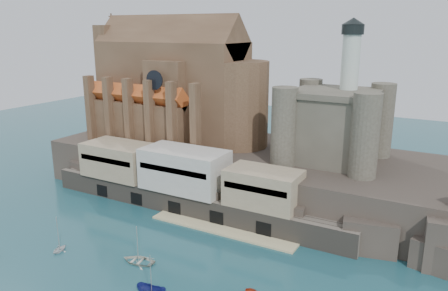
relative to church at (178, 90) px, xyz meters
name	(u,v)px	position (x,y,z in m)	size (l,w,h in m)	color
ground	(154,273)	(24.13, -41.85, -22.13)	(300.00, 300.00, 0.00)	#18454F
promontory	(259,173)	(23.94, -2.48, -17.20)	(100.00, 36.00, 10.00)	#2C2521
quay	(183,182)	(13.94, -18.78, -16.06)	(70.00, 12.00, 13.05)	#61584D
church	(178,90)	(0.00, 0.00, 0.00)	(47.00, 25.93, 30.51)	#4F3725
castle_keep	(334,122)	(40.21, -0.78, -3.81)	(21.20, 21.20, 29.30)	#4A463A
boat_4	(60,251)	(5.59, -44.39, -22.13)	(2.61, 1.59, 3.03)	white
boat_6	(138,262)	(19.83, -40.59, -22.13)	(4.04, 1.17, 5.66)	beige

